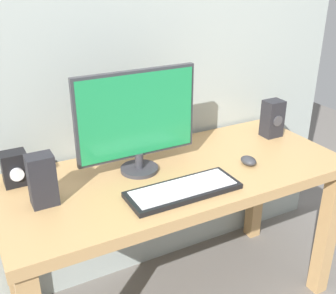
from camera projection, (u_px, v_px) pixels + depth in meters
name	position (u px, v px, depth m)	size (l,w,h in m)	color
desk	(176.00, 193.00, 1.82)	(1.49, 0.64, 0.74)	tan
monitor	(137.00, 119.00, 1.68)	(0.52, 0.16, 0.43)	#333338
keyboard_primary	(183.00, 190.00, 1.60)	(0.45, 0.17, 0.02)	black
mouse	(248.00, 161.00, 1.82)	(0.06, 0.08, 0.04)	#333338
speaker_right	(272.00, 118.00, 2.08)	(0.09, 0.08, 0.19)	#232328
speaker_left	(42.00, 180.00, 1.49)	(0.10, 0.08, 0.20)	#232328
audio_controller	(15.00, 169.00, 1.64)	(0.10, 0.09, 0.14)	black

